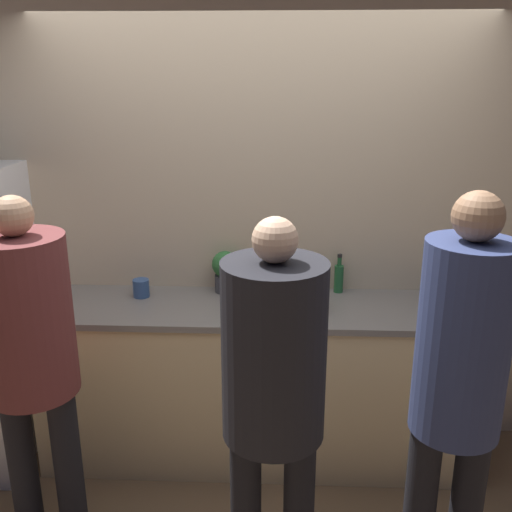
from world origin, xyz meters
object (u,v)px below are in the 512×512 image
(cup_black, at_px, (317,302))
(cup_blue, at_px, (141,288))
(fruit_bowl, at_px, (271,289))
(bottle_green, at_px, (339,277))
(person_left, at_px, (29,344))
(person_center, at_px, (274,381))
(utensil_crock, at_px, (456,292))
(potted_plant, at_px, (225,270))
(person_right, at_px, (458,381))

(cup_black, distance_m, cup_blue, 1.01)
(fruit_bowl, relative_size, bottle_green, 1.35)
(bottle_green, height_order, cup_black, bottle_green)
(person_left, xyz_separation_m, person_center, (1.07, -0.25, -0.01))
(person_left, height_order, person_center, person_left)
(bottle_green, bearing_deg, person_center, -106.95)
(person_left, distance_m, utensil_crock, 2.21)
(person_left, relative_size, cup_blue, 16.64)
(bottle_green, xyz_separation_m, potted_plant, (-0.66, -0.02, 0.04))
(person_left, bearing_deg, potted_plant, 49.94)
(person_right, height_order, cup_black, person_right)
(utensil_crock, height_order, cup_black, utensil_crock)
(person_center, xyz_separation_m, potted_plant, (-0.30, 1.17, 0.05))
(bottle_green, bearing_deg, potted_plant, -178.09)
(cup_black, height_order, potted_plant, potted_plant)
(person_center, relative_size, cup_black, 16.23)
(utensil_crock, bearing_deg, potted_plant, 173.64)
(person_left, relative_size, cup_black, 16.39)
(cup_black, bearing_deg, person_center, -103.67)
(person_right, relative_size, utensil_crock, 5.83)
(person_center, height_order, cup_black, person_center)
(person_right, height_order, utensil_crock, person_right)
(cup_black, bearing_deg, cup_blue, 170.21)
(person_center, xyz_separation_m, fruit_bowl, (-0.03, 1.09, -0.04))
(person_left, xyz_separation_m, cup_black, (1.29, 0.65, -0.04))
(potted_plant, bearing_deg, person_left, -130.06)
(bottle_green, height_order, cup_blue, bottle_green)
(person_right, relative_size, fruit_bowl, 5.73)
(utensil_crock, bearing_deg, bottle_green, 165.25)
(person_left, xyz_separation_m, person_right, (1.77, -0.27, 0.02))
(person_center, bearing_deg, bottle_green, 73.05)
(utensil_crock, height_order, bottle_green, utensil_crock)
(person_right, height_order, bottle_green, person_right)
(utensil_crock, bearing_deg, fruit_bowl, 176.47)
(fruit_bowl, distance_m, cup_blue, 0.74)
(person_center, relative_size, person_right, 0.94)
(person_center, relative_size, cup_blue, 16.49)
(bottle_green, height_order, potted_plant, potted_plant)
(person_center, bearing_deg, cup_blue, 125.91)
(person_right, height_order, potted_plant, person_right)
(person_right, bearing_deg, cup_black, 117.48)
(potted_plant, bearing_deg, bottle_green, 1.91)
(utensil_crock, relative_size, potted_plant, 1.25)
(person_left, bearing_deg, fruit_bowl, 38.90)
(person_right, bearing_deg, potted_plant, 129.88)
(fruit_bowl, height_order, cup_blue, fruit_bowl)
(bottle_green, distance_m, potted_plant, 0.67)
(person_right, xyz_separation_m, cup_blue, (-1.47, 1.09, -0.06))
(person_center, bearing_deg, utensil_crock, 45.89)
(cup_black, height_order, cup_blue, cup_black)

